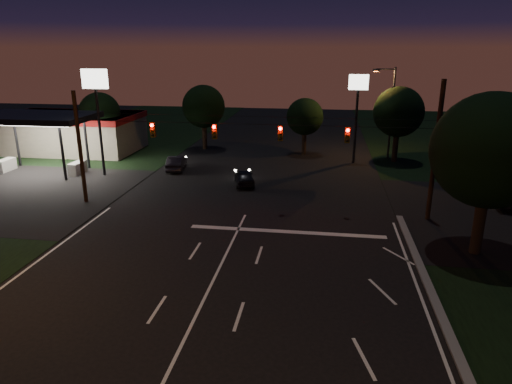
% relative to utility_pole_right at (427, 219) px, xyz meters
% --- Properties ---
extents(ground, '(140.00, 140.00, 0.00)m').
position_rel_utility_pole_right_xyz_m(ground, '(-12.00, -15.00, 0.00)').
color(ground, black).
rests_on(ground, ground).
extents(stop_bar, '(12.00, 0.50, 0.01)m').
position_rel_utility_pole_right_xyz_m(stop_bar, '(-9.00, -3.50, 0.01)').
color(stop_bar, silver).
rests_on(stop_bar, ground).
extents(utility_pole_right, '(0.30, 0.30, 9.00)m').
position_rel_utility_pole_right_xyz_m(utility_pole_right, '(0.00, 0.00, 0.00)').
color(utility_pole_right, black).
rests_on(utility_pole_right, ground).
extents(utility_pole_left, '(0.28, 0.28, 8.00)m').
position_rel_utility_pole_right_xyz_m(utility_pole_left, '(-24.00, 0.00, 0.00)').
color(utility_pole_left, black).
rests_on(utility_pole_left, ground).
extents(signal_span, '(24.00, 0.40, 1.56)m').
position_rel_utility_pole_right_xyz_m(signal_span, '(-12.00, -0.04, 5.50)').
color(signal_span, black).
rests_on(signal_span, ground).
extents(gas_station, '(14.20, 16.10, 5.25)m').
position_rel_utility_pole_right_xyz_m(gas_station, '(-33.86, 15.39, 2.38)').
color(gas_station, gray).
rests_on(gas_station, ground).
extents(pole_sign_left_near, '(2.20, 0.30, 9.10)m').
position_rel_utility_pole_right_xyz_m(pole_sign_left_near, '(-26.00, 7.00, 6.98)').
color(pole_sign_left_near, black).
rests_on(pole_sign_left_near, ground).
extents(pole_sign_right, '(1.80, 0.30, 8.40)m').
position_rel_utility_pole_right_xyz_m(pole_sign_right, '(-4.00, 15.00, 6.24)').
color(pole_sign_right, black).
rests_on(pole_sign_right, ground).
extents(street_light_right_far, '(2.20, 0.35, 9.00)m').
position_rel_utility_pole_right_xyz_m(street_light_right_far, '(-0.76, 17.00, 5.24)').
color(street_light_right_far, black).
rests_on(street_light_right_far, ground).
extents(tree_right_near, '(6.00, 6.00, 8.76)m').
position_rel_utility_pole_right_xyz_m(tree_right_near, '(1.53, -4.83, 5.68)').
color(tree_right_near, black).
rests_on(tree_right_near, ground).
extents(tree_far_a, '(4.20, 4.20, 6.42)m').
position_rel_utility_pole_right_xyz_m(tree_far_a, '(-29.98, 15.12, 4.26)').
color(tree_far_a, black).
rests_on(tree_far_a, ground).
extents(tree_far_b, '(4.60, 4.60, 6.98)m').
position_rel_utility_pole_right_xyz_m(tree_far_b, '(-19.98, 19.13, 4.61)').
color(tree_far_b, black).
rests_on(tree_far_b, ground).
extents(tree_far_c, '(3.80, 3.80, 5.86)m').
position_rel_utility_pole_right_xyz_m(tree_far_c, '(-8.98, 18.10, 3.90)').
color(tree_far_c, black).
rests_on(tree_far_c, ground).
extents(tree_far_d, '(4.80, 4.80, 7.30)m').
position_rel_utility_pole_right_xyz_m(tree_far_d, '(0.02, 16.13, 4.83)').
color(tree_far_d, black).
rests_on(tree_far_d, ground).
extents(tree_far_e, '(4.00, 4.00, 6.18)m').
position_rel_utility_pole_right_xyz_m(tree_far_e, '(8.02, 14.11, 4.11)').
color(tree_far_e, black).
rests_on(tree_far_e, ground).
extents(car_oncoming_a, '(2.39, 3.97, 1.27)m').
position_rel_utility_pole_right_xyz_m(car_oncoming_a, '(-13.29, 6.00, 0.63)').
color(car_oncoming_a, black).
rests_on(car_oncoming_a, ground).
extents(car_oncoming_b, '(1.97, 4.09, 1.29)m').
position_rel_utility_pole_right_xyz_m(car_oncoming_b, '(-20.32, 9.87, 0.65)').
color(car_oncoming_b, black).
rests_on(car_oncoming_b, ground).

